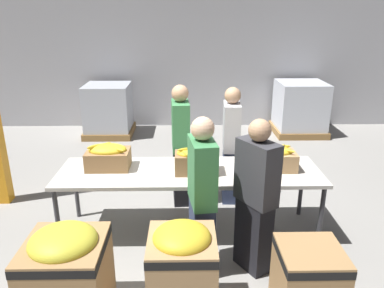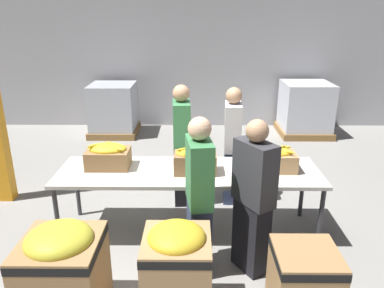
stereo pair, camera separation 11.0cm
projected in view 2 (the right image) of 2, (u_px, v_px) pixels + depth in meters
The scene contains 15 objects.
ground_plane at pixel (189, 230), 4.38m from camera, with size 30.00×30.00×0.00m, color gray.
wall_back at pixel (192, 33), 7.81m from camera, with size 16.00×0.08×4.00m.
sorting_table at pixel (189, 174), 4.14m from camera, with size 2.88×0.83×0.76m.
banana_box_0 at pixel (108, 155), 4.17m from camera, with size 0.47×0.33×0.29m.
banana_box_1 at pixel (195, 160), 4.03m from camera, with size 0.45×0.32×0.29m.
banana_box_2 at pixel (274, 159), 4.10m from camera, with size 0.47×0.30×0.27m.
volunteer_0 at pixel (253, 199), 3.49m from camera, with size 0.39×0.46×1.54m.
volunteer_1 at pixel (232, 146), 4.86m from camera, with size 0.23×0.42×1.54m.
volunteer_2 at pixel (182, 146), 4.81m from camera, with size 0.24×0.44×1.58m.
volunteer_3 at pixel (199, 199), 3.46m from camera, with size 0.26×0.44×1.56m.
donation_bin_0 at pixel (63, 270), 3.02m from camera, with size 0.63×0.63×0.84m.
donation_bin_1 at pixel (177, 270), 3.01m from camera, with size 0.54×0.54×0.85m.
donation_bin_2 at pixel (304, 282), 3.04m from camera, with size 0.51×0.51×0.63m.
pallet_stack_0 at pixel (305, 109), 7.68m from camera, with size 1.02×1.02×1.07m.
pallet_stack_1 at pixel (113, 110), 7.69m from camera, with size 0.96×0.96×1.04m.
Camera 2 is at (0.06, -3.79, 2.41)m, focal length 35.00 mm.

